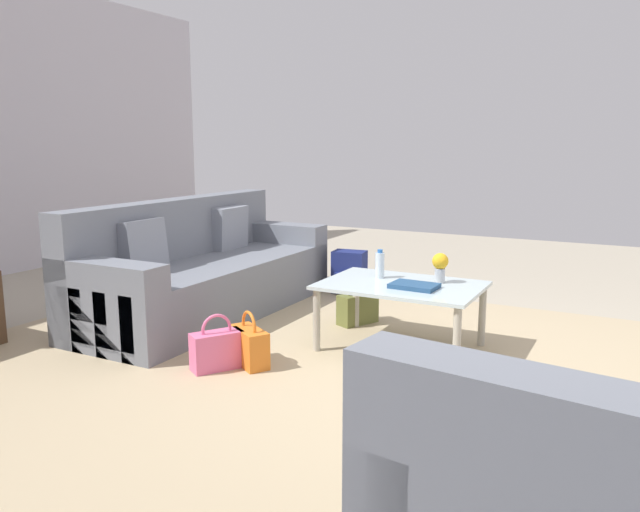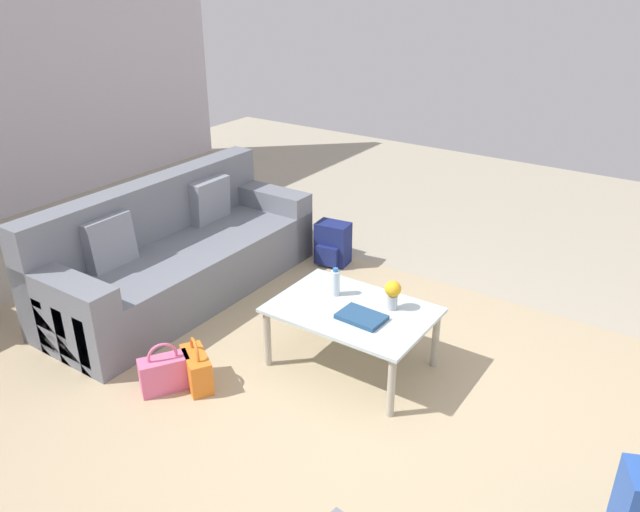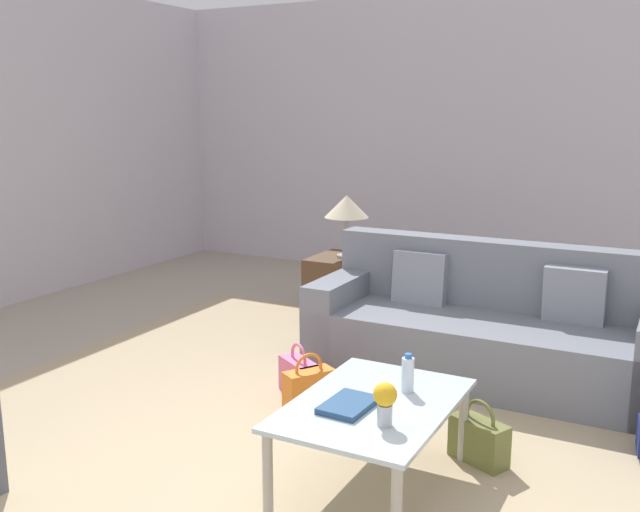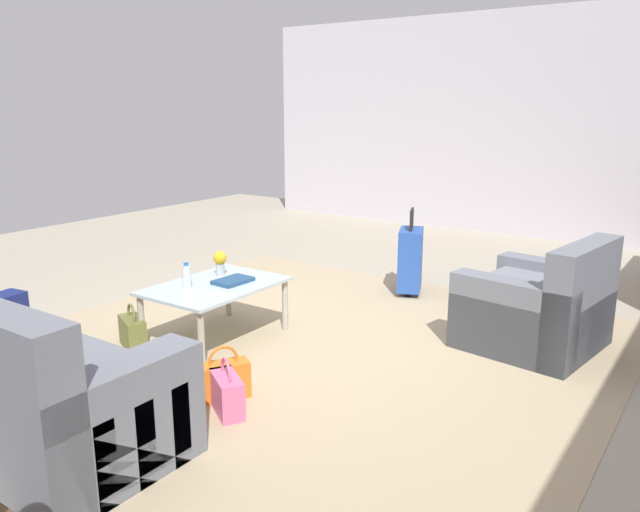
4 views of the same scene
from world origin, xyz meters
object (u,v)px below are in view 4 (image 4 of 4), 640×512
object	(u,v)px
handbag_orange	(224,379)
handbag_olive	(133,332)
flower_vase	(220,261)
handbag_pink	(227,393)
armchair	(541,311)
water_bottle	(187,277)
coffee_table_book	(233,281)
suitcase_blue	(410,259)
coffee_table	(215,291)
backpack_navy	(6,320)

from	to	relation	value
handbag_orange	handbag_olive	size ratio (longest dim) A/B	1.00
flower_vase	handbag_pink	bearing A→B (deg)	44.48
armchair	handbag_olive	xyz separation A→B (m)	(1.79, -2.57, -0.17)
water_bottle	handbag_olive	bearing A→B (deg)	-44.78
coffee_table_book	suitcase_blue	xyz separation A→B (m)	(-1.88, 0.62, -0.11)
coffee_table	flower_vase	distance (m)	0.32
suitcase_blue	handbag_olive	distance (m)	2.74
flower_vase	backpack_navy	bearing A→B (deg)	-43.08
handbag_orange	handbag_pink	world-z (taller)	same
water_bottle	suitcase_blue	bearing A→B (deg)	160.02
handbag_orange	backpack_navy	world-z (taller)	backpack_navy
suitcase_blue	handbag_orange	world-z (taller)	suitcase_blue
coffee_table	flower_vase	bearing A→B (deg)	-145.71
handbag_orange	backpack_navy	bearing A→B (deg)	-82.45
handbag_olive	flower_vase	bearing A→B (deg)	160.85
armchair	handbag_olive	world-z (taller)	armchair
backpack_navy	coffee_table_book	bearing A→B (deg)	129.24
coffee_table_book	handbag_pink	world-z (taller)	coffee_table_book
armchair	handbag_olive	bearing A→B (deg)	-55.11
handbag_pink	handbag_olive	bearing A→B (deg)	-105.32
armchair	coffee_table_book	world-z (taller)	armchair
handbag_pink	suitcase_blue	bearing A→B (deg)	-175.71
coffee_table	flower_vase	xyz separation A→B (m)	(-0.22, -0.15, 0.18)
armchair	coffee_table_book	distance (m)	2.40
water_bottle	backpack_navy	xyz separation A→B (m)	(0.80, -1.19, -0.36)
coffee_table_book	handbag_pink	xyz separation A→B (m)	(0.98, 0.83, -0.34)
coffee_table	suitcase_blue	distance (m)	2.12
handbag_orange	handbag_pink	bearing A→B (deg)	48.04
water_bottle	coffee_table_book	bearing A→B (deg)	150.64
handbag_orange	backpack_navy	xyz separation A→B (m)	(0.27, -2.05, 0.06)
coffee_table_book	backpack_navy	world-z (taller)	coffee_table_book
handbag_pink	coffee_table	bearing A→B (deg)	-133.37
coffee_table	handbag_orange	bearing A→B (deg)	46.35
suitcase_blue	handbag_olive	size ratio (longest dim) A/B	2.37
coffee_table_book	handbag_orange	size ratio (longest dim) A/B	0.84
water_bottle	handbag_olive	world-z (taller)	water_bottle
suitcase_blue	coffee_table_book	bearing A→B (deg)	-18.25
flower_vase	handbag_orange	world-z (taller)	flower_vase
coffee_table_book	coffee_table	bearing A→B (deg)	-31.13
armchair	flower_vase	world-z (taller)	armchair
handbag_olive	coffee_table_book	bearing A→B (deg)	142.34
flower_vase	backpack_navy	size ratio (longest dim) A/B	0.51
handbag_pink	backpack_navy	xyz separation A→B (m)	(0.13, -2.20, 0.06)
armchair	handbag_orange	distance (m)	2.47
backpack_navy	coffee_table	bearing A→B (deg)	127.75
water_bottle	handbag_olive	xyz separation A→B (m)	(0.30, -0.30, -0.42)
suitcase_blue	flower_vase	bearing A→B (deg)	-25.53
suitcase_blue	backpack_navy	bearing A→B (deg)	-33.57
handbag_olive	handbag_pink	bearing A→B (deg)	74.68
suitcase_blue	backpack_navy	distance (m)	3.60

